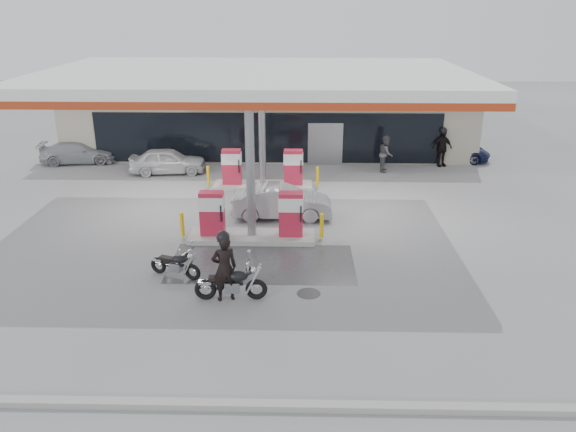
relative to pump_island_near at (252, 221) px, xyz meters
The scene contains 17 objects.
ground 2.12m from the pump_island_near, 90.00° to the right, with size 90.00×90.00×0.00m, color gray.
wet_patch 2.18m from the pump_island_near, 75.96° to the right, with size 6.00×3.00×0.00m, color #4C4C4F.
drain_cover 4.53m from the pump_island_near, 63.43° to the right, with size 0.70×0.70×0.01m, color #38383A.
kerb 9.02m from the pump_island_near, 90.00° to the right, with size 28.00×0.25×0.15m, color gray.
store_building 14.00m from the pump_island_near, 89.98° to the left, with size 22.00×8.22×4.00m.
canopy 5.46m from the pump_island_near, 90.00° to the left, with size 16.00×10.02×5.51m.
pump_island_near is the anchor object (origin of this frame).
pump_island_far 6.00m from the pump_island_near, 90.00° to the left, with size 5.14×1.30×1.78m.
main_motorcycle 4.39m from the pump_island_near, 92.60° to the right, with size 2.10×0.80×1.08m.
biker_main 4.41m from the pump_island_near, 95.14° to the right, with size 0.73×0.48×1.99m, color black.
parked_motorcycle 3.68m from the pump_island_near, 124.90° to the right, with size 1.71×0.93×0.92m.
sedan_white 9.53m from the pump_island_near, 120.64° to the left, with size 1.50×3.72×1.27m, color silver.
attendant 10.65m from the pump_island_near, 55.71° to the left, with size 0.88×0.69×1.81m, color #504F54.
hatchback_silver 2.42m from the pump_island_near, 65.56° to the left, with size 1.37×3.93×1.29m, color #999BA1.
parked_car_left 14.14m from the pump_island_near, 135.00° to the left, with size 1.58×3.89×1.13m, color #9FA1A7.
parked_car_right 14.90m from the pump_island_near, 47.84° to the left, with size 1.71×3.70×1.03m, color #131841.
biker_walking 13.31m from the pump_island_near, 47.44° to the left, with size 1.12×0.47×1.91m, color black.
Camera 1 is at (1.73, -16.56, 8.03)m, focal length 35.00 mm.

